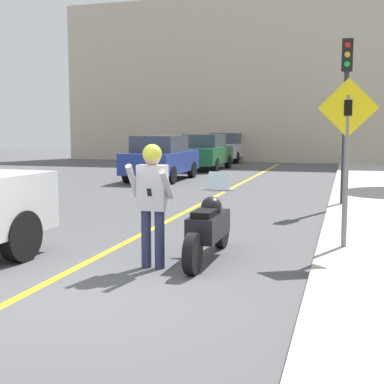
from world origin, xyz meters
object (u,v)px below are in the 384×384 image
object	(u,v)px
person_biker	(152,193)
parked_car_silver	(227,147)
motorcycle	(209,227)
parked_car_green	(205,152)
parked_car_blue	(161,158)
traffic_light	(346,91)
crossing_sign	(347,146)

from	to	relation	value
person_biker	parked_car_silver	size ratio (longest dim) A/B	0.41
motorcycle	parked_car_green	size ratio (longest dim) A/B	0.54
motorcycle	parked_car_silver	xyz separation A→B (m)	(-4.81, 22.89, 0.37)
parked_car_blue	parked_car_green	distance (m)	5.40
parked_car_blue	parked_car_green	size ratio (longest dim) A/B	1.00
motorcycle	person_biker	distance (m)	1.10
motorcycle	parked_car_green	distance (m)	17.43
traffic_light	parked_car_green	xyz separation A→B (m)	(-6.40, 10.83, -2.00)
traffic_light	parked_car_blue	xyz separation A→B (m)	(-6.68, 5.44, -2.00)
motorcycle	parked_car_silver	distance (m)	23.39
parked_car_blue	parked_car_silver	xyz separation A→B (m)	(-0.00, 11.46, 0.00)
crossing_sign	parked_car_silver	world-z (taller)	crossing_sign
motorcycle	crossing_sign	size ratio (longest dim) A/B	0.87
person_biker	parked_car_green	bearing A→B (deg)	102.55
parked_car_silver	person_biker	bearing A→B (deg)	-79.95
parked_car_blue	parked_car_silver	distance (m)	11.46
parked_car_green	crossing_sign	bearing A→B (deg)	-67.81
parked_car_silver	parked_car_blue	bearing A→B (deg)	-90.00
traffic_light	parked_car_silver	world-z (taller)	traffic_light
person_biker	parked_car_silver	distance (m)	23.95
motorcycle	parked_car_blue	world-z (taller)	parked_car_blue
person_biker	traffic_light	bearing A→B (deg)	69.50
person_biker	parked_car_blue	bearing A→B (deg)	109.01
crossing_sign	motorcycle	bearing A→B (deg)	-153.34
parked_car_green	person_biker	bearing A→B (deg)	-77.45
person_biker	traffic_light	xyz separation A→B (m)	(2.50, 6.68, 1.78)
crossing_sign	traffic_light	distance (m)	5.15
parked_car_green	traffic_light	bearing A→B (deg)	-59.43
motorcycle	parked_car_silver	size ratio (longest dim) A/B	0.54
crossing_sign	parked_car_silver	size ratio (longest dim) A/B	0.62
motorcycle	parked_car_blue	xyz separation A→B (m)	(-4.81, 11.43, 0.37)
motorcycle	parked_car_blue	distance (m)	12.40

